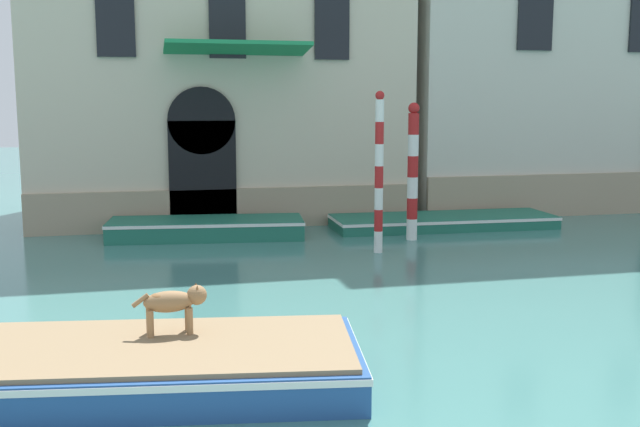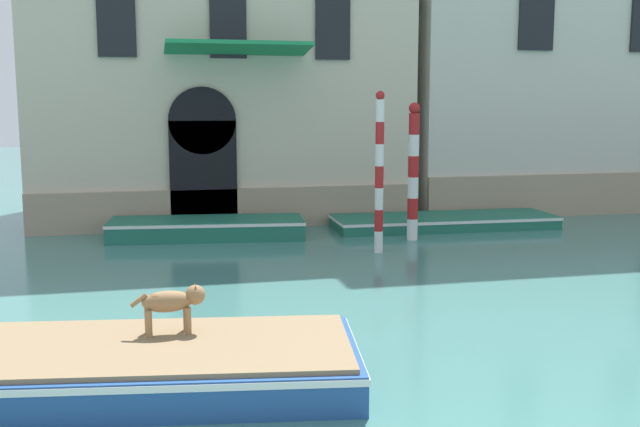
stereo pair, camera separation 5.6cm
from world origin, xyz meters
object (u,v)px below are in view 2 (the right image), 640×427
boat_foreground (109,365)px  boat_moored_near_palazzo (207,228)px  boat_moored_far (444,221)px  mooring_pole_1 (413,171)px  mooring_pole_0 (379,172)px  dog_on_deck (173,302)px

boat_foreground → boat_moored_near_palazzo: (2.01, 10.02, -0.03)m
boat_moored_far → mooring_pole_1: size_ratio=1.81×
boat_moored_far → mooring_pole_1: (-1.48, -1.51, 1.56)m
boat_moored_near_palazzo → mooring_pole_0: (3.73, -2.81, 1.62)m
boat_moored_far → dog_on_deck: bearing=-126.5°
mooring_pole_0 → boat_moored_far: bearing=45.7°
boat_foreground → boat_moored_far: size_ratio=1.03×
boat_foreground → mooring_pole_0: (5.74, 7.21, 1.59)m
dog_on_deck → boat_moored_near_palazzo: size_ratio=0.19×
boat_moored_near_palazzo → boat_moored_far: size_ratio=0.82×
mooring_pole_0 → mooring_pole_1: (1.33, 1.38, -0.13)m
boat_foreground → mooring_pole_1: bearing=59.1°
boat_moored_far → mooring_pole_1: 2.63m
mooring_pole_0 → boat_moored_near_palazzo: bearing=143.0°
dog_on_deck → mooring_pole_1: (6.28, 8.28, 0.80)m
mooring_pole_0 → boat_foreground: bearing=-128.5°
mooring_pole_0 → mooring_pole_1: size_ratio=1.08×
boat_moored_near_palazzo → boat_foreground: bearing=-94.6°
dog_on_deck → boat_moored_near_palazzo: bearing=80.5°
boat_foreground → mooring_pole_1: (7.07, 8.59, 1.46)m
mooring_pole_0 → mooring_pole_1: mooring_pole_0 is taller
mooring_pole_1 → mooring_pole_0: bearing=-134.1°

